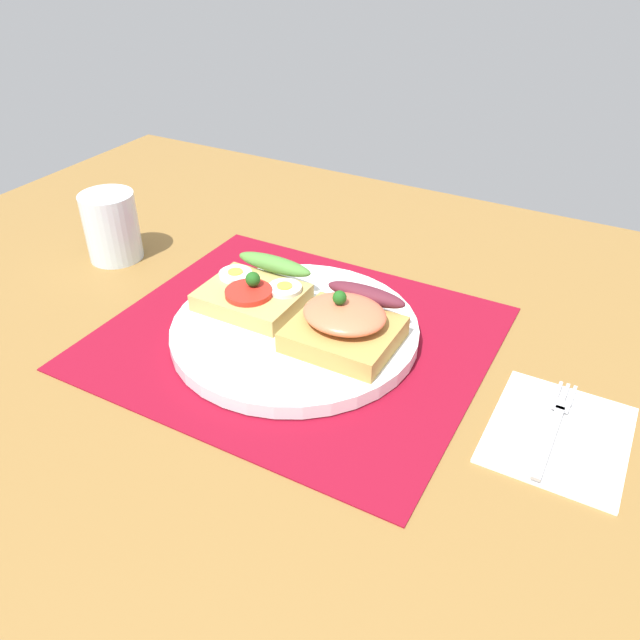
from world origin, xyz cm
name	(u,v)px	position (x,y,z in cm)	size (l,w,h in cm)	color
ground_plane	(295,350)	(0.00, 0.00, -1.60)	(120.00, 90.00, 3.20)	olive
placemat	(295,337)	(0.00, 0.00, 0.15)	(38.98, 34.06, 0.30)	maroon
plate	(295,330)	(0.00, 0.00, 1.03)	(25.86, 25.86, 1.46)	white
sandwich_egg_tomato	(256,291)	(-5.94, 1.74, 3.19)	(10.63, 9.98, 4.11)	tan
sandwich_salmon	(346,323)	(5.88, 0.07, 3.74)	(10.28, 10.60, 5.51)	#B48E46
napkin	(559,433)	(27.43, -1.54, 0.30)	(11.43, 13.39, 0.60)	white
fork	(554,424)	(26.90, -1.17, 0.76)	(1.62, 13.21, 0.32)	#B7B7BC
drinking_glass	(112,227)	(-29.35, 4.45, 4.31)	(6.73, 6.73, 8.62)	silver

